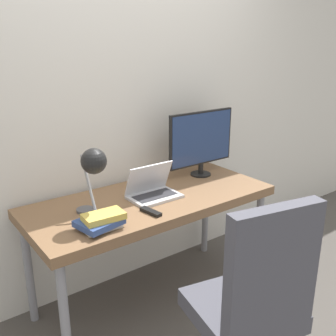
{
  "coord_description": "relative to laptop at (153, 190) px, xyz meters",
  "views": [
    {
      "loc": [
        -1.29,
        -1.57,
        1.71
      ],
      "look_at": [
        0.11,
        0.31,
        0.94
      ],
      "focal_mm": 42.0,
      "sensor_mm": 36.0,
      "label": 1
    }
  ],
  "objects": [
    {
      "name": "monitor",
      "position": [
        0.52,
        0.14,
        0.22
      ],
      "size": [
        0.56,
        0.15,
        0.47
      ],
      "color": "black",
      "rests_on": "desk"
    },
    {
      "name": "office_chair",
      "position": [
        -0.1,
        -0.94,
        -0.2
      ],
      "size": [
        0.57,
        0.56,
        1.1
      ],
      "color": "black",
      "rests_on": "ground_plane"
    },
    {
      "name": "desk_lamp",
      "position": [
        -0.44,
        -0.09,
        0.27
      ],
      "size": [
        0.14,
        0.27,
        0.41
      ],
      "color": "#4C4C51",
      "rests_on": "desk"
    },
    {
      "name": "laptop",
      "position": [
        0.0,
        0.0,
        0.0
      ],
      "size": [
        0.31,
        0.21,
        0.21
      ],
      "color": "silver",
      "rests_on": "desk"
    },
    {
      "name": "book_stack",
      "position": [
        -0.46,
        -0.19,
        -0.0
      ],
      "size": [
        0.25,
        0.22,
        0.09
      ],
      "color": "silver",
      "rests_on": "desk"
    },
    {
      "name": "wall_back",
      "position": [
        -0.01,
        0.41,
        0.49
      ],
      "size": [
        8.0,
        0.05,
        2.6
      ],
      "color": "silver",
      "rests_on": "ground_plane"
    },
    {
      "name": "tv_remote",
      "position": [
        -0.15,
        -0.19,
        -0.04
      ],
      "size": [
        0.06,
        0.15,
        0.02
      ],
      "color": "black",
      "rests_on": "desk"
    },
    {
      "name": "desk",
      "position": [
        -0.01,
        0.01,
        -0.11
      ],
      "size": [
        1.57,
        0.68,
        0.76
      ],
      "color": "brown",
      "rests_on": "ground_plane"
    },
    {
      "name": "ground_plane",
      "position": [
        -0.01,
        -0.33,
        -0.81
      ],
      "size": [
        12.0,
        12.0,
        0.0
      ],
      "primitive_type": "plane",
      "color": "#514C47"
    }
  ]
}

